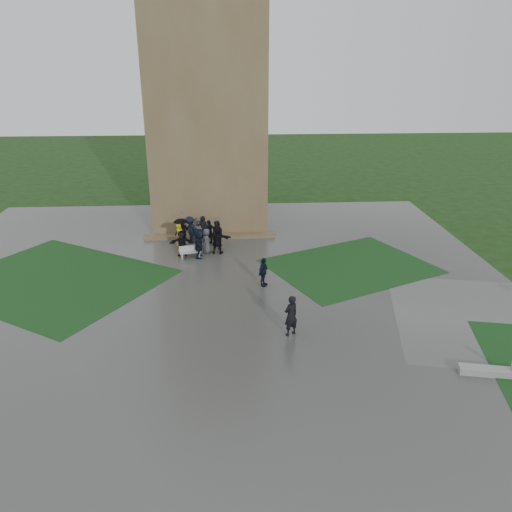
{
  "coord_description": "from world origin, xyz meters",
  "views": [
    {
      "loc": [
        1.3,
        -22.12,
        11.68
      ],
      "look_at": [
        2.8,
        4.02,
        1.2
      ],
      "focal_mm": 35.0,
      "sensor_mm": 36.0,
      "label": 1
    }
  ],
  "objects": [
    {
      "name": "pedestrian_near",
      "position": [
        3.97,
        -2.65,
        0.98
      ],
      "size": [
        0.84,
        0.76,
        1.93
      ],
      "primitive_type": "imported",
      "rotation": [
        0.0,
        0.0,
        3.68
      ],
      "color": "black",
      "rests_on": "plaza"
    },
    {
      "name": "ground",
      "position": [
        0.0,
        0.0,
        0.0
      ],
      "size": [
        120.0,
        120.0,
        0.0
      ],
      "primitive_type": "plane",
      "color": "black"
    },
    {
      "name": "pedestrian_mid",
      "position": [
        3.11,
        2.59,
        0.83
      ],
      "size": [
        0.95,
        1.09,
        1.62
      ],
      "primitive_type": "imported",
      "rotation": [
        0.0,
        0.0,
        1.04
      ],
      "color": "black",
      "rests_on": "plaza"
    },
    {
      "name": "bench",
      "position": [
        -1.15,
        6.94,
        0.41
      ],
      "size": [
        1.38,
        0.71,
        0.77
      ],
      "rotation": [
        0.0,
        0.0,
        0.24
      ],
      "color": "#ADACA8",
      "rests_on": "plaza"
    },
    {
      "name": "tower",
      "position": [
        0.0,
        15.0,
        9.0
      ],
      "size": [
        8.0,
        8.0,
        18.0
      ],
      "primitive_type": "cube",
      "color": "brown",
      "rests_on": "ground"
    },
    {
      "name": "tower_plinth",
      "position": [
        0.0,
        10.6,
        0.13
      ],
      "size": [
        9.0,
        0.8,
        0.22
      ],
      "primitive_type": "cube",
      "color": "brown",
      "rests_on": "plaza"
    },
    {
      "name": "lawn_inset_left",
      "position": [
        -8.5,
        4.0,
        0.03
      ],
      "size": [
        14.1,
        13.46,
        0.01
      ],
      "primitive_type": "cube",
      "rotation": [
        0.0,
        0.0,
        -0.56
      ],
      "color": "#123415",
      "rests_on": "plaza"
    },
    {
      "name": "visitor_cluster",
      "position": [
        -0.66,
        8.21,
        1.07
      ],
      "size": [
        3.9,
        4.19,
        2.47
      ],
      "color": "black",
      "rests_on": "plaza"
    },
    {
      "name": "plaza",
      "position": [
        0.0,
        2.0,
        0.01
      ],
      "size": [
        34.0,
        34.0,
        0.02
      ],
      "primitive_type": "cube",
      "color": "#393A37",
      "rests_on": "ground"
    },
    {
      "name": "lawn_inset_right",
      "position": [
        8.5,
        5.0,
        0.03
      ],
      "size": [
        11.12,
        10.15,
        0.01
      ],
      "primitive_type": "cube",
      "rotation": [
        0.0,
        0.0,
        0.44
      ],
      "color": "#123415",
      "rests_on": "plaza"
    }
  ]
}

